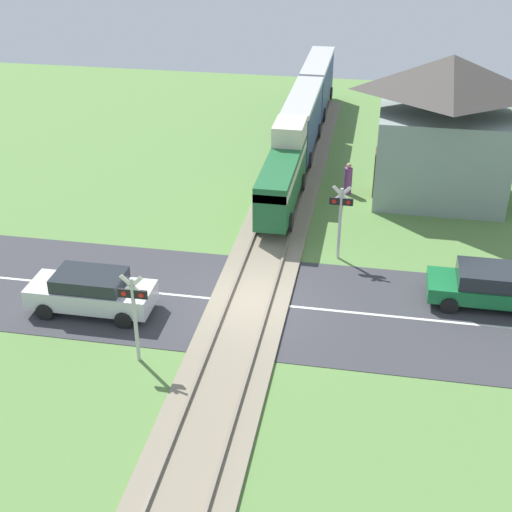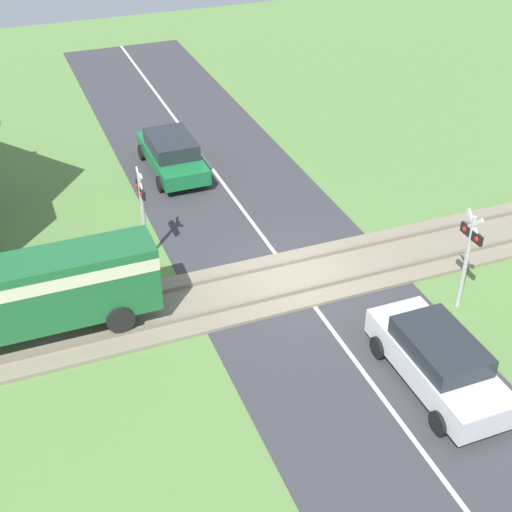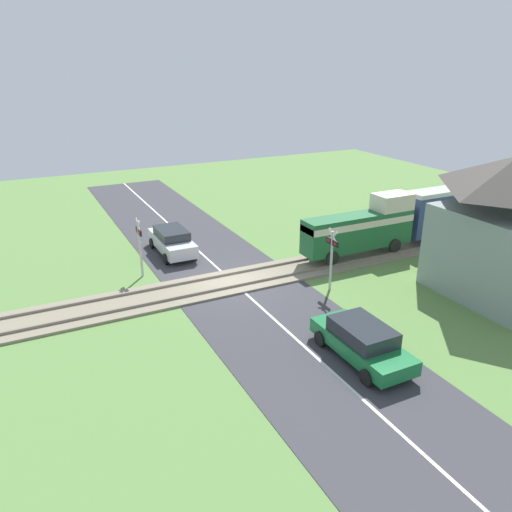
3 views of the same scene
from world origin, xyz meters
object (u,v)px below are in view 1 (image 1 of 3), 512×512
at_px(crossing_signal_west_approach, 134,307).
at_px(station_building, 444,131).
at_px(car_near_crossing, 91,291).
at_px(crossing_signal_east_approach, 341,212).
at_px(pedestrian_by_station, 348,180).
at_px(train, 303,118).
at_px(car_far_side, 491,286).

relative_size(crossing_signal_west_approach, station_building, 0.47).
bearing_deg(car_near_crossing, crossing_signal_east_approach, 33.22).
bearing_deg(station_building, pedestrian_by_station, -176.62).
distance_m(crossing_signal_west_approach, crossing_signal_east_approach, 9.45).
height_order(train, car_near_crossing, train).
height_order(station_building, pedestrian_by_station, station_building).
bearing_deg(train, car_far_side, -58.59).
bearing_deg(train, pedestrian_by_station, -60.82).
bearing_deg(station_building, train, 145.48).
bearing_deg(crossing_signal_west_approach, station_building, 55.90).
xyz_separation_m(train, station_building, (6.77, -4.66, 1.33)).
xyz_separation_m(car_far_side, station_building, (-1.49, 8.87, 2.47)).
height_order(car_near_crossing, car_far_side, car_near_crossing).
relative_size(car_near_crossing, station_building, 0.65).
bearing_deg(crossing_signal_east_approach, pedestrian_by_station, 90.54).
bearing_deg(car_near_crossing, train, 72.31).
xyz_separation_m(train, car_far_side, (8.26, -13.53, -1.14)).
distance_m(crossing_signal_west_approach, pedestrian_by_station, 15.00).
xyz_separation_m(crossing_signal_east_approach, pedestrian_by_station, (-0.06, 6.26, -1.28)).
relative_size(crossing_signal_west_approach, crossing_signal_east_approach, 1.00).
xyz_separation_m(train, pedestrian_by_station, (2.73, -4.89, -1.19)).
xyz_separation_m(train, car_near_crossing, (-5.23, -16.41, -1.10)).
relative_size(train, car_near_crossing, 4.96).
bearing_deg(car_far_side, car_near_crossing, -167.95).
relative_size(car_far_side, crossing_signal_east_approach, 1.41).
xyz_separation_m(crossing_signal_east_approach, station_building, (3.98, 6.50, 1.25)).
relative_size(car_near_crossing, car_far_side, 0.99).
height_order(car_near_crossing, pedestrian_by_station, pedestrian_by_station).
height_order(train, pedestrian_by_station, train).
distance_m(car_near_crossing, crossing_signal_west_approach, 3.60).
relative_size(crossing_signal_east_approach, station_building, 0.47).
bearing_deg(car_far_side, train, 121.41).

